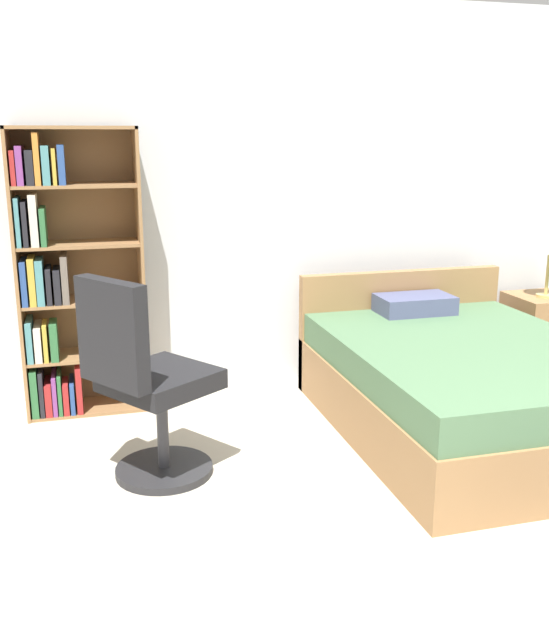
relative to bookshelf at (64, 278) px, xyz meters
name	(u,v)px	position (x,y,z in m)	size (l,w,h in m)	color
wall_back	(330,197)	(1.81, 0.24, 0.44)	(9.00, 0.06, 2.60)	silver
bookshelf	(64,278)	(0.00, 0.00, 0.00)	(0.75, 0.34, 1.77)	olive
bed	(463,383)	(2.25, -0.93, -0.58)	(1.47, 1.99, 0.80)	olive
office_chair	(146,385)	(0.38, -1.10, -0.35)	(0.72, 0.70, 1.07)	#232326
nightstand	(543,333)	(3.39, -0.09, -0.58)	(0.49, 0.48, 0.57)	olive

